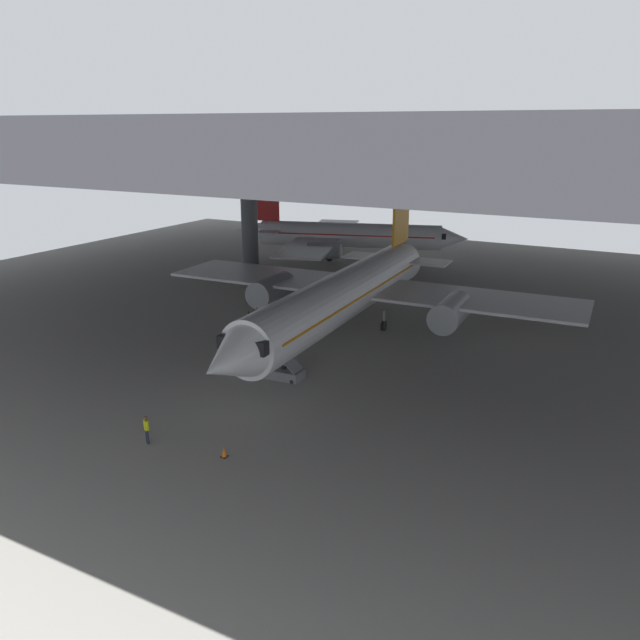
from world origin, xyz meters
The scene contains 8 objects.
ground_plane centered at (0.00, 0.00, 0.00)m, with size 110.00×110.00×0.00m, color gray.
hangar_structure centered at (-0.08, 13.75, 16.96)m, with size 121.00×99.00×17.60m.
airplane_main centered at (-0.12, 3.64, 3.63)m, with size 38.82×40.28×12.46m.
boarding_stairs centered at (-0.38, -7.50, 0.75)m, with size 4.46×1.66×4.86m.
crew_worker_near_nose centered at (-1.53, -19.51, 0.97)m, with size 0.48×0.38×1.70m.
crew_worker_by_stairs centered at (-1.61, -4.05, 0.93)m, with size 0.50×0.36×1.63m.
airplane_distant centered at (-14.38, 32.98, 3.22)m, with size 31.47×31.09×10.23m.
traffic_cone_orange centered at (3.29, -18.72, 0.29)m, with size 0.36×0.36×0.60m.
Camera 1 is at (22.43, -43.45, 17.44)m, focal length 35.37 mm.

